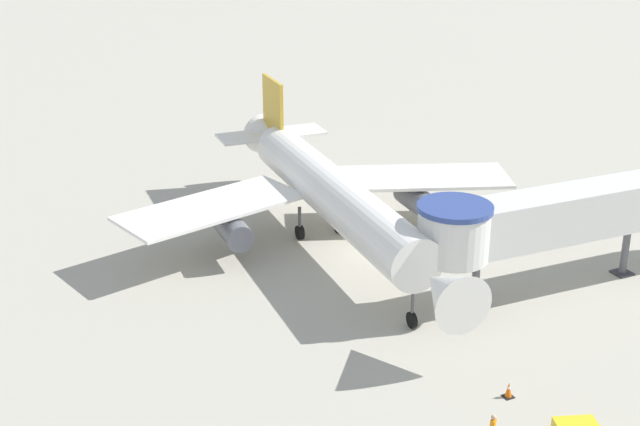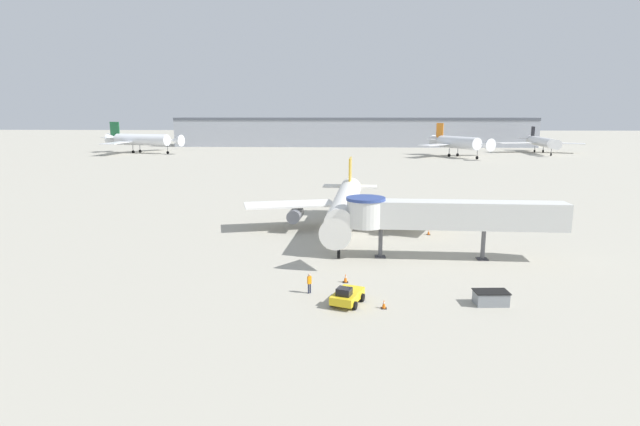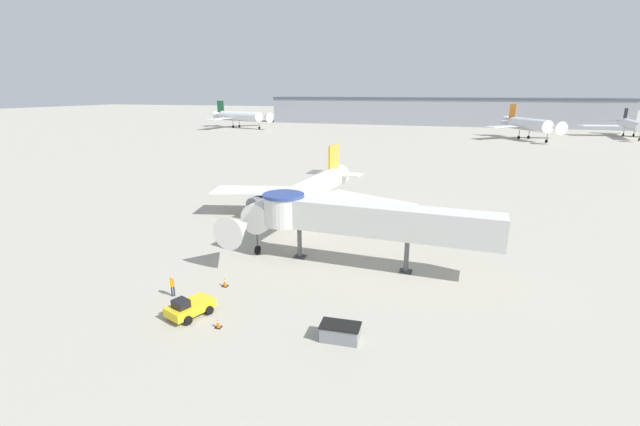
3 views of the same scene
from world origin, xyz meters
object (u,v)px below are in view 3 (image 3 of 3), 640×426
(background_jet_green_tail, at_px, (239,116))
(traffic_cone_starboard_wing, at_px, (385,230))
(service_container_gray, at_px, (340,332))
(traffic_cone_apron_front, at_px, (218,323))
(background_jet_black_tail, at_px, (632,125))
(jet_bridge, at_px, (359,218))
(ground_crew_marshaller, at_px, (172,285))
(main_airplane, at_px, (303,195))
(traffic_cone_near_nose, at_px, (225,282))
(pushback_tug_yellow, at_px, (189,307))
(background_jet_orange_tail, at_px, (529,125))

(background_jet_green_tail, bearing_deg, traffic_cone_starboard_wing, -126.58)
(service_container_gray, bearing_deg, traffic_cone_apron_front, -172.11)
(background_jet_black_tail, height_order, background_jet_green_tail, background_jet_green_tail)
(jet_bridge, xyz_separation_m, background_jet_green_tail, (-87.19, 138.99, 0.41))
(traffic_cone_apron_front, distance_m, ground_crew_marshaller, 6.81)
(main_airplane, relative_size, background_jet_green_tail, 0.88)
(ground_crew_marshaller, xyz_separation_m, background_jet_black_tail, (79.52, 156.30, 3.31))
(traffic_cone_starboard_wing, bearing_deg, traffic_cone_near_nose, -119.85)
(traffic_cone_near_nose, relative_size, background_jet_black_tail, 0.02)
(service_container_gray, distance_m, ground_crew_marshaller, 14.74)
(pushback_tug_yellow, xyz_separation_m, traffic_cone_near_nose, (-0.08, 5.21, -0.31))
(service_container_gray, bearing_deg, main_airplane, 115.50)
(traffic_cone_near_nose, distance_m, background_jet_black_tail, 171.43)
(traffic_cone_starboard_wing, xyz_separation_m, background_jet_orange_tail, (29.51, 115.54, 4.71))
(pushback_tug_yellow, bearing_deg, background_jet_orange_tail, 94.39)
(background_jet_orange_tail, bearing_deg, background_jet_black_tail, 0.97)
(service_container_gray, relative_size, traffic_cone_near_nose, 3.49)
(background_jet_orange_tail, xyz_separation_m, background_jet_green_tail, (-117.48, 12.93, 0.08))
(service_container_gray, height_order, background_jet_green_tail, background_jet_green_tail)
(traffic_cone_near_nose, xyz_separation_m, ground_crew_marshaller, (-3.08, -2.91, 0.62))
(traffic_cone_apron_front, relative_size, background_jet_orange_tail, 0.03)
(jet_bridge, bearing_deg, ground_crew_marshaller, -137.66)
(jet_bridge, xyz_separation_m, traffic_cone_starboard_wing, (0.78, 10.51, -4.38))
(traffic_cone_starboard_wing, height_order, background_jet_black_tail, background_jet_black_tail)
(traffic_cone_starboard_wing, relative_size, background_jet_black_tail, 0.02)
(pushback_tug_yellow, height_order, traffic_cone_starboard_wing, pushback_tug_yellow)
(jet_bridge, xyz_separation_m, background_jet_orange_tail, (30.29, 126.06, 0.33))
(traffic_cone_apron_front, distance_m, background_jet_green_tail, 172.83)
(pushback_tug_yellow, xyz_separation_m, background_jet_orange_tail, (40.03, 139.21, 4.37))
(background_jet_orange_tail, distance_m, background_jet_black_tail, 41.20)
(traffic_cone_starboard_wing, distance_m, ground_crew_marshaller, 25.37)
(pushback_tug_yellow, xyz_separation_m, background_jet_green_tail, (-77.45, 152.15, 4.45))
(traffic_cone_near_nose, distance_m, background_jet_green_tail, 166.13)
(jet_bridge, distance_m, background_jet_orange_tail, 129.64)
(ground_crew_marshaller, height_order, background_jet_green_tail, background_jet_green_tail)
(traffic_cone_starboard_wing, bearing_deg, traffic_cone_apron_front, -107.35)
(main_airplane, bearing_deg, background_jet_black_tail, 64.31)
(main_airplane, distance_m, traffic_cone_near_nose, 19.35)
(traffic_cone_apron_front, relative_size, background_jet_black_tail, 0.02)
(service_container_gray, bearing_deg, background_jet_orange_tail, 78.37)
(ground_crew_marshaller, relative_size, background_jet_orange_tail, 0.06)
(pushback_tug_yellow, xyz_separation_m, service_container_gray, (11.45, 0.38, -0.13))
(background_jet_black_tail, bearing_deg, pushback_tug_yellow, -109.72)
(jet_bridge, distance_m, traffic_cone_near_nose, 13.36)
(service_container_gray, bearing_deg, traffic_cone_starboard_wing, 92.29)
(traffic_cone_apron_front, bearing_deg, traffic_cone_near_nose, 116.07)
(ground_crew_marshaller, bearing_deg, main_airplane, -134.91)
(ground_crew_marshaller, bearing_deg, traffic_cone_apron_front, 116.04)
(main_airplane, distance_m, background_jet_black_tail, 154.49)
(jet_bridge, xyz_separation_m, traffic_cone_apron_front, (-6.87, -13.97, -4.39))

